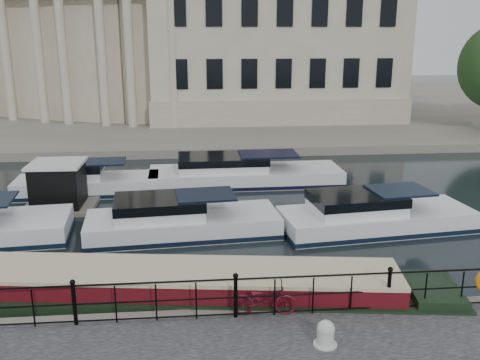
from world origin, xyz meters
name	(u,v)px	position (x,y,z in m)	size (l,w,h in m)	color
ground_plane	(229,295)	(0.00, 0.00, 0.00)	(160.00, 160.00, 0.00)	black
far_bank	(201,108)	(0.00, 39.00, 0.28)	(120.00, 42.00, 0.55)	#6B665B
railing	(236,294)	(0.00, -2.25, 1.20)	(24.14, 0.14, 1.22)	black
civic_building	(190,38)	(-1.00, 34.71, 7.04)	(53.55, 31.84, 16.85)	#ADA38C
bicycle	(264,299)	(0.74, -2.20, 0.99)	(0.58, 1.66, 0.87)	#4E0E1A
mooring_bollard	(326,334)	(1.97, -3.72, 0.85)	(0.56, 0.56, 0.63)	#BBBAB6
narrowboat	(159,296)	(-2.05, -0.57, 0.37)	(17.05, 4.41, 1.61)	black
harbour_hut	(59,188)	(-6.92, 8.76, 0.95)	(3.13, 2.62, 2.19)	#6B665B
cabin_cruisers	(172,205)	(-1.94, 7.73, 0.37)	(24.53, 10.37, 1.99)	white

